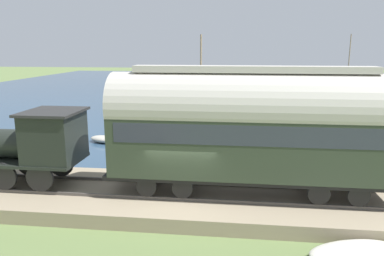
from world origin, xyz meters
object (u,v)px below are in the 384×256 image
Objects in this scene: sailboat_white at (201,141)px; rowboat_mid_harbor at (105,139)px; sailboat_yellow at (200,81)px; passenger_coach at (250,125)px; steam_locomotive at (26,142)px; sailboat_black at (345,106)px; rowboat_off_pier at (60,126)px; beached_dinghy at (354,251)px.

sailboat_white reaches higher than rowboat_mid_harbor.
rowboat_mid_harbor is at bearing 146.82° from sailboat_yellow.
sailboat_white is at bearing -82.99° from rowboat_mid_harbor.
sailboat_white reaches higher than passenger_coach.
sailboat_black reaches higher than steam_locomotive.
rowboat_off_pier is at bearing 138.68° from sailboat_yellow.
sailboat_white is 2.57× the size of rowboat_off_pier.
sailboat_white is 2.25× the size of beached_dinghy.
beached_dinghy is at bearing -136.98° from passenger_coach.
sailboat_white is (-15.50, 12.36, 0.10)m from sailboat_black.
passenger_coach is 1.34× the size of sailboat_yellow.
sailboat_yellow is (47.63, -2.31, -1.68)m from steam_locomotive.
steam_locomotive is 0.82× the size of sailboat_black.
steam_locomotive is 0.89× the size of sailboat_white.
sailboat_yellow is at bearing -2.78° from steam_locomotive.
sailboat_white is at bearing -38.92° from steam_locomotive.
sailboat_white is 12.30m from beached_dinghy.
sailboat_black is 19.83m from sailboat_white.
beached_dinghy is at bearing -117.32° from rowboat_mid_harbor.
rowboat_mid_harbor is 6.06m from rowboat_off_pier.
sailboat_yellow reaches higher than rowboat_off_pier.
rowboat_off_pier is at bearing 46.54° from beached_dinghy.
steam_locomotive is at bearing 143.65° from rowboat_off_pier.
beached_dinghy is at bearing 168.93° from rowboat_off_pier.
passenger_coach is 1.59× the size of sailboat_white.
rowboat_off_pier is (-34.94, 7.25, -0.40)m from sailboat_yellow.
sailboat_yellow reaches higher than sailboat_black.
sailboat_white is (7.76, 2.59, -2.61)m from passenger_coach.
sailboat_yellow reaches higher than sailboat_white.
passenger_coach is at bearing 43.02° from beached_dinghy.
sailboat_black is at bearing -34.42° from rowboat_mid_harbor.
sailboat_white reaches higher than steam_locomotive.
sailboat_black is 23.52m from rowboat_mid_harbor.
passenger_coach is at bearing 158.22° from sailboat_yellow.
passenger_coach is 8.58m from sailboat_white.
sailboat_black is (23.26, -18.63, -1.80)m from steam_locomotive.
sailboat_black is at bearing -68.69° from sailboat_white.
passenger_coach is 4.09× the size of rowboat_off_pier.
beached_dinghy is (-3.20, -2.99, -3.03)m from passenger_coach.
rowboat_mid_harbor is at bearing 0.67° from steam_locomotive.
sailboat_black is 25.83m from rowboat_off_pier.
steam_locomotive is at bearing 147.62° from sailboat_yellow.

